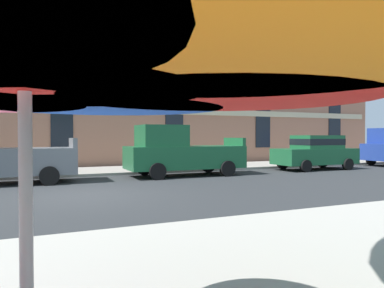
# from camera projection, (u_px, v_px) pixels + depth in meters

# --- Properties ---
(ground_plane) EXTENTS (120.00, 120.00, 0.00)m
(ground_plane) POSITION_uv_depth(u_px,v_px,m) (84.00, 196.00, 10.41)
(ground_plane) COLOR #2D3033
(sidewalk_far) EXTENTS (56.00, 3.60, 0.12)m
(sidewalk_far) POSITION_uv_depth(u_px,v_px,m) (66.00, 172.00, 16.64)
(sidewalk_far) COLOR #9E998E
(sidewalk_far) RESTS_ON ground
(apartment_building) EXTENTS (43.57, 12.08, 19.20)m
(apartment_building) POSITION_uv_depth(u_px,v_px,m) (55.00, 18.00, 23.94)
(apartment_building) COLOR #A87056
(apartment_building) RESTS_ON ground
(pickup_green) EXTENTS (5.10, 2.12, 2.20)m
(pickup_green) POSITION_uv_depth(u_px,v_px,m) (180.00, 152.00, 15.58)
(pickup_green) COLOR #195933
(pickup_green) RESTS_ON ground
(sedan_green) EXTENTS (4.40, 1.98, 1.78)m
(sedan_green) POSITION_uv_depth(u_px,v_px,m) (316.00, 151.00, 18.62)
(sedan_green) COLOR #195933
(sedan_green) RESTS_ON ground
(patio_umbrella) EXTENTS (3.69, 3.42, 2.40)m
(patio_umbrella) POSITION_uv_depth(u_px,v_px,m) (24.00, 46.00, 1.59)
(patio_umbrella) COLOR silver
(patio_umbrella) RESTS_ON ground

